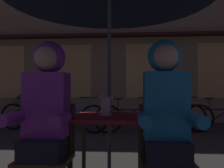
{
  "coord_description": "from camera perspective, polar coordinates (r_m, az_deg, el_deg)",
  "views": [
    {
      "loc": [
        0.19,
        -2.28,
        0.99
      ],
      "look_at": [
        0.0,
        0.36,
        1.06
      ],
      "focal_mm": 37.65,
      "sensor_mm": 36.0,
      "label": 1
    }
  ],
  "objects": [
    {
      "name": "person_left_hooded",
      "position": [
        1.98,
        -15.79,
        -5.54
      ],
      "size": [
        0.45,
        0.56,
        1.4
      ],
      "color": "black",
      "rests_on": "ground_plane"
    },
    {
      "name": "potted_plant",
      "position": [
        7.53,
        -20.34,
        -4.85
      ],
      "size": [
        0.6,
        0.6,
        0.92
      ],
      "color": "brown",
      "rests_on": "ground_plane"
    },
    {
      "name": "lantern",
      "position": [
        2.31,
        -1.48,
        -4.66
      ],
      "size": [
        0.11,
        0.11,
        0.23
      ],
      "color": "white",
      "rests_on": "cafe_table"
    },
    {
      "name": "bicycle_fourth",
      "position": [
        5.67,
        14.66,
        -7.99
      ],
      "size": [
        1.65,
        0.43,
        0.84
      ],
      "color": "black",
      "rests_on": "ground_plane"
    },
    {
      "name": "book",
      "position": [
        2.5,
        1.02,
        -6.94
      ],
      "size": [
        0.21,
        0.16,
        0.02
      ],
      "primitive_type": "cube",
      "rotation": [
        0.0,
        0.0,
        0.09
      ],
      "color": "olive",
      "rests_on": "cafe_table"
    },
    {
      "name": "bicycle_second",
      "position": [
        5.62,
        -9.5,
        -8.08
      ],
      "size": [
        1.67,
        0.3,
        0.84
      ],
      "color": "black",
      "rests_on": "ground_plane"
    },
    {
      "name": "bicycle_third",
      "position": [
        5.45,
        4.5,
        -8.31
      ],
      "size": [
        1.68,
        0.2,
        0.84
      ],
      "color": "black",
      "rests_on": "ground_plane"
    },
    {
      "name": "person_right_hooded",
      "position": [
        1.88,
        12.99,
        -5.76
      ],
      "size": [
        0.45,
        0.56,
        1.4
      ],
      "color": "black",
      "rests_on": "ground_plane"
    },
    {
      "name": "bicycle_fifth",
      "position": [
        6.06,
        25.31,
        -7.48
      ],
      "size": [
        1.65,
        0.41,
        0.84
      ],
      "color": "black",
      "rests_on": "ground_plane"
    },
    {
      "name": "bicycle_nearest",
      "position": [
        6.22,
        -18.75,
        -7.39
      ],
      "size": [
        1.68,
        0.09,
        0.84
      ],
      "color": "black",
      "rests_on": "ground_plane"
    },
    {
      "name": "chair_right",
      "position": [
        2.0,
        12.79,
        -15.92
      ],
      "size": [
        0.4,
        0.4,
        0.87
      ],
      "color": "#513823",
      "rests_on": "ground_plane"
    },
    {
      "name": "chair_left",
      "position": [
        2.09,
        -15.32,
        -15.26
      ],
      "size": [
        0.4,
        0.4,
        0.87
      ],
      "color": "#513823",
      "rests_on": "ground_plane"
    },
    {
      "name": "shopfront_building",
      "position": [
        7.99,
        -0.64,
        13.7
      ],
      "size": [
        10.0,
        0.93,
        6.2
      ],
      "color": "#937A56",
      "rests_on": "ground_plane"
    },
    {
      "name": "cafe_table",
      "position": [
        2.32,
        -0.66,
        -10.19
      ],
      "size": [
        0.72,
        0.72,
        0.74
      ],
      "color": "maroon",
      "rests_on": "ground_plane"
    }
  ]
}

